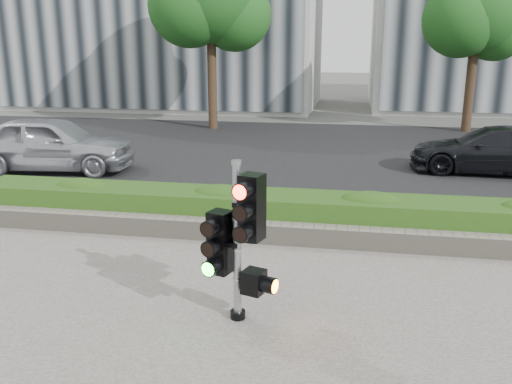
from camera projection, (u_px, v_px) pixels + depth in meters
ground at (263, 292)px, 7.59m from camera, size 120.00×120.00×0.00m
road at (315, 153)px, 17.07m from camera, size 60.00×13.00×0.02m
curb at (290, 219)px, 10.56m from camera, size 60.00×0.25×0.12m
stone_wall at (281, 233)px, 9.34m from camera, size 12.00×0.32×0.34m
hedge at (286, 213)px, 9.91m from camera, size 12.00×1.00×0.68m
tree_right at (477, 12)px, 20.21m from camera, size 4.10×3.58×6.53m
traffic_signal at (240, 234)px, 6.52m from camera, size 0.75×0.61×2.03m
car_silver at (51, 144)px, 14.53m from camera, size 4.54×2.25×1.49m
car_dark at (493, 150)px, 14.34m from camera, size 4.37×2.02×1.24m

